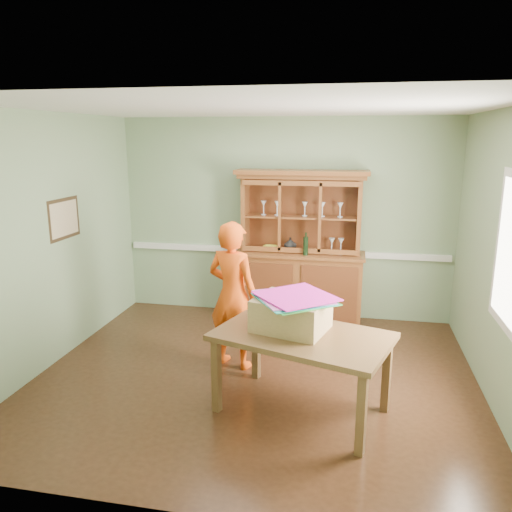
% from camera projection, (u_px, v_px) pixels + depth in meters
% --- Properties ---
extents(floor, '(4.50, 4.50, 0.00)m').
position_uv_depth(floor, '(255.00, 377.00, 5.20)').
color(floor, '#452816').
rests_on(floor, ground).
extents(ceiling, '(4.50, 4.50, 0.00)m').
position_uv_depth(ceiling, '(255.00, 108.00, 4.58)').
color(ceiling, white).
rests_on(ceiling, wall_back).
extents(wall_back, '(4.50, 0.00, 4.50)m').
position_uv_depth(wall_back, '(284.00, 219.00, 6.80)').
color(wall_back, gray).
rests_on(wall_back, floor).
extents(wall_left, '(0.00, 4.00, 4.00)m').
position_uv_depth(wall_left, '(49.00, 242.00, 5.32)').
color(wall_left, gray).
rests_on(wall_left, floor).
extents(wall_right, '(0.00, 4.00, 4.00)m').
position_uv_depth(wall_right, '(501.00, 262.00, 4.46)').
color(wall_right, gray).
rests_on(wall_right, floor).
extents(wall_front, '(4.50, 0.00, 4.50)m').
position_uv_depth(wall_front, '(190.00, 324.00, 2.98)').
color(wall_front, gray).
rests_on(wall_front, floor).
extents(chair_rail, '(4.41, 0.05, 0.08)m').
position_uv_depth(chair_rail, '(283.00, 251.00, 6.88)').
color(chair_rail, silver).
rests_on(chair_rail, wall_back).
extents(framed_map, '(0.03, 0.60, 0.46)m').
position_uv_depth(framed_map, '(65.00, 219.00, 5.55)').
color(framed_map, '#342514').
rests_on(framed_map, wall_left).
extents(window_panel, '(0.03, 0.96, 1.36)m').
position_uv_depth(window_panel, '(511.00, 253.00, 4.15)').
color(window_panel, silver).
rests_on(window_panel, wall_right).
extents(china_hutch, '(1.72, 0.57, 2.02)m').
position_uv_depth(china_hutch, '(299.00, 269.00, 6.68)').
color(china_hutch, brown).
rests_on(china_hutch, floor).
extents(dining_table, '(1.70, 1.31, 0.75)m').
position_uv_depth(dining_table, '(302.00, 343.00, 4.41)').
color(dining_table, brown).
rests_on(dining_table, floor).
extents(cardboard_box, '(0.73, 0.64, 0.29)m').
position_uv_depth(cardboard_box, '(291.00, 314.00, 4.46)').
color(cardboard_box, tan).
rests_on(cardboard_box, dining_table).
extents(kite_stack, '(0.81, 0.81, 0.04)m').
position_uv_depth(kite_stack, '(296.00, 297.00, 4.39)').
color(kite_stack, green).
rests_on(kite_stack, cardboard_box).
extents(person, '(0.67, 0.54, 1.60)m').
position_uv_depth(person, '(233.00, 295.00, 5.31)').
color(person, '#F9510F').
rests_on(person, floor).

